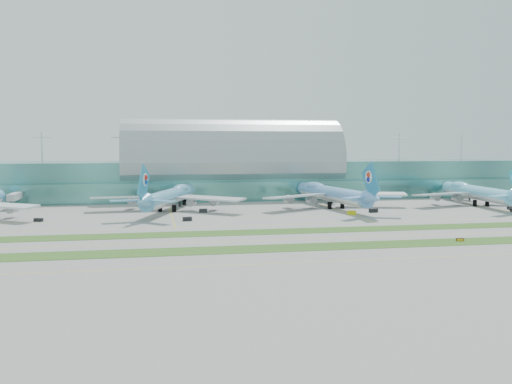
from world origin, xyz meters
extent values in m
plane|color=gray|center=(0.00, 0.00, 0.00)|extent=(700.00, 700.00, 0.00)
cube|color=#3D7A75|center=(0.00, 130.00, 10.00)|extent=(340.00, 42.00, 20.00)
cube|color=#3D7A75|center=(0.00, 106.00, 5.00)|extent=(340.00, 8.00, 10.00)
ellipsoid|color=#9EA5A8|center=(0.00, 130.00, 20.00)|extent=(340.00, 46.20, 16.17)
cylinder|color=white|center=(0.00, 130.00, 28.00)|extent=(0.80, 0.80, 16.00)
cube|color=#B2B7B7|center=(-106.00, 95.00, 5.50)|extent=(3.50, 22.00, 3.00)
cylinder|color=black|center=(-106.00, 85.00, 2.00)|extent=(1.00, 1.00, 4.00)
cube|color=#B2B7B7|center=(-31.00, 95.00, 5.50)|extent=(3.50, 22.00, 3.00)
cylinder|color=black|center=(-31.00, 85.00, 2.00)|extent=(1.00, 1.00, 4.00)
cube|color=#B2B7B7|center=(44.00, 95.00, 5.50)|extent=(3.50, 22.00, 3.00)
cylinder|color=black|center=(44.00, 85.00, 2.00)|extent=(1.00, 1.00, 4.00)
cube|color=#B2B7B7|center=(119.00, 95.00, 5.50)|extent=(3.50, 22.00, 3.00)
cylinder|color=black|center=(119.00, 85.00, 2.00)|extent=(1.00, 1.00, 4.00)
cube|color=#2D591E|center=(0.00, -28.00, 0.04)|extent=(420.00, 12.00, 0.08)
cube|color=#2D591E|center=(0.00, 2.00, 0.04)|extent=(420.00, 12.00, 0.08)
cube|color=yellow|center=(0.00, -48.00, 0.01)|extent=(420.00, 0.35, 0.01)
cube|color=yellow|center=(0.00, -14.00, 0.01)|extent=(420.00, 0.35, 0.01)
cube|color=yellow|center=(0.00, 18.00, 0.01)|extent=(420.00, 0.35, 0.01)
cube|color=yellow|center=(0.00, 40.00, 0.01)|extent=(420.00, 0.35, 0.01)
cone|color=#5EA2CF|center=(-110.99, 89.14, 6.18)|extent=(7.23, 6.31, 6.28)
cube|color=white|center=(-100.93, 50.17, 5.78)|extent=(29.39, 23.50, 1.24)
cylinder|color=#5FA8D1|center=(-36.18, 69.35, 6.44)|extent=(26.93, 64.16, 6.55)
ellipsoid|color=#5FA8D1|center=(-30.38, 86.73, 8.24)|extent=(12.20, 20.84, 4.66)
cone|color=#5FA8D1|center=(-25.02, 102.79, 6.44)|extent=(7.88, 7.08, 6.55)
cone|color=#5FA8D1|center=(-47.88, 34.30, 7.71)|extent=(8.91, 10.98, 6.22)
cube|color=silver|center=(-54.87, 73.36, 6.02)|extent=(32.10, 9.89, 1.29)
cylinder|color=gray|center=(-48.56, 77.27, 3.80)|extent=(5.24, 6.64, 3.59)
cube|color=silver|center=(-18.82, 61.33, 6.02)|extent=(29.26, 26.60, 1.29)
cylinder|color=gray|center=(-21.53, 68.24, 3.80)|extent=(5.24, 6.64, 3.59)
cube|color=#2B8EBF|center=(-47.21, 36.30, 14.36)|extent=(4.99, 13.36, 15.22)
cylinder|color=white|center=(-46.88, 37.31, 15.94)|extent=(2.51, 5.11, 5.07)
cylinder|color=black|center=(-28.30, 92.94, 1.58)|extent=(1.90, 1.90, 3.17)
cylinder|color=black|center=(-40.52, 66.35, 1.58)|extent=(1.90, 1.90, 3.17)
cylinder|color=black|center=(-34.51, 64.34, 1.58)|extent=(1.90, 1.90, 3.17)
cylinder|color=#66A2E2|center=(38.36, 67.79, 6.54)|extent=(15.43, 66.81, 6.65)
ellipsoid|color=#66A2E2|center=(35.89, 86.25, 8.37)|extent=(8.95, 20.88, 4.74)
cone|color=#66A2E2|center=(33.60, 103.31, 6.54)|extent=(7.31, 6.20, 6.65)
cone|color=#66A2E2|center=(43.35, 30.57, 7.83)|extent=(7.55, 10.41, 6.32)
cube|color=white|center=(19.50, 63.10, 6.12)|extent=(31.97, 22.94, 1.31)
cylinder|color=gray|center=(23.52, 69.48, 3.86)|extent=(4.40, 6.33, 3.65)
cube|color=white|center=(57.79, 68.23, 6.12)|extent=(33.18, 15.81, 1.31)
cylinder|color=gray|center=(52.23, 73.33, 3.86)|extent=(4.40, 6.33, 3.65)
cube|color=teal|center=(43.06, 32.70, 14.59)|extent=(2.51, 14.06, 15.47)
cylinder|color=white|center=(42.92, 33.76, 16.20)|extent=(1.64, 5.23, 5.15)
cylinder|color=black|center=(35.00, 92.84, 1.61)|extent=(1.93, 1.93, 3.22)
cylinder|color=black|center=(35.74, 63.11, 1.61)|extent=(1.93, 1.93, 3.22)
cylinder|color=black|center=(42.12, 63.97, 1.61)|extent=(1.93, 1.93, 3.22)
cylinder|color=#6FCEF4|center=(110.30, 64.33, 6.28)|extent=(11.62, 64.14, 6.38)
ellipsoid|color=#6FCEF4|center=(111.77, 82.14, 8.04)|extent=(7.64, 19.84, 4.55)
cone|color=#6FCEF4|center=(113.13, 98.59, 6.28)|extent=(6.79, 5.66, 6.38)
cube|color=silver|center=(91.66, 63.80, 5.87)|extent=(31.79, 16.57, 1.26)
cylinder|color=gray|center=(96.74, 68.96, 3.71)|extent=(3.95, 5.93, 3.50)
cylinder|color=gray|center=(124.44, 66.67, 3.71)|extent=(3.95, 5.93, 3.50)
cylinder|color=black|center=(112.30, 88.50, 1.54)|extent=(1.85, 1.85, 3.09)
cylinder|color=black|center=(106.88, 60.48, 1.54)|extent=(1.85, 1.85, 3.09)
cylinder|color=black|center=(113.04, 59.97, 1.54)|extent=(1.85, 1.85, 3.09)
cube|color=black|center=(-86.96, 43.31, 0.67)|extent=(3.64, 2.40, 1.33)
cube|color=black|center=(-30.84, 34.63, 0.79)|extent=(3.68, 2.20, 1.58)
cube|color=black|center=(-22.30, 59.99, 0.81)|extent=(3.42, 2.08, 1.61)
cube|color=yellow|center=(38.39, 41.59, 0.80)|extent=(3.84, 2.76, 1.60)
cube|color=black|center=(50.35, 47.07, 0.88)|extent=(3.97, 2.62, 1.75)
cube|color=black|center=(115.61, 45.69, 0.75)|extent=(3.06, 1.67, 1.50)
cube|color=black|center=(47.96, -27.04, 0.50)|extent=(2.31, 0.95, 1.00)
cube|color=#FAAC15|center=(47.91, -27.20, 0.50)|extent=(1.91, 0.66, 0.73)
cylinder|color=black|center=(47.19, -26.79, 0.23)|extent=(0.11, 0.11, 0.45)
cylinder|color=black|center=(48.74, -27.30, 0.23)|extent=(0.11, 0.11, 0.45)
camera|label=1|loc=(-45.25, -184.48, 29.81)|focal=40.00mm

